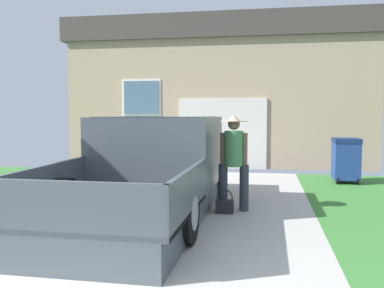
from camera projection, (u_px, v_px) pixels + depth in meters
The scene contains 5 objects.
pickup_truck at pixel (158, 169), 7.26m from camera, with size 2.12×5.52×1.61m.
person_with_hat at pixel (234, 157), 7.18m from camera, with size 0.52×0.46×1.64m.
handbag at pixel (225, 206), 7.04m from camera, with size 0.29×0.20×0.39m.
house_with_garage at pixel (226, 95), 15.87m from camera, with size 9.83×6.89×4.66m.
wheeled_trash_bin at pixel (346, 159), 10.08m from camera, with size 0.60×0.72×1.07m.
Camera 1 is at (1.79, -2.80, 1.66)m, focal length 39.49 mm.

